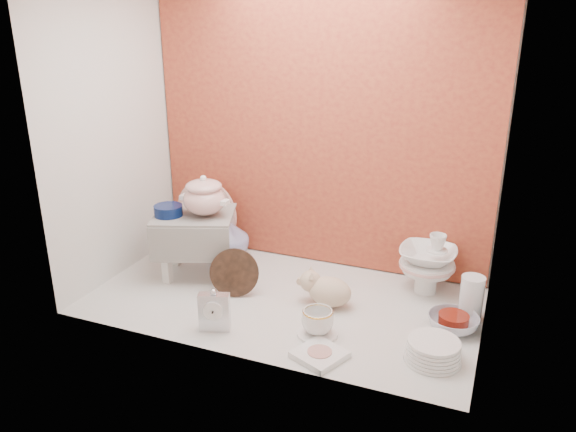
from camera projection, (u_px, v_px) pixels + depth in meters
name	position (u px, v px, depth m)	size (l,w,h in m)	color
ground	(283.00, 300.00, 2.70)	(1.80, 1.80, 0.00)	silver
niche_shell	(297.00, 97.00, 2.54)	(1.86, 1.03, 1.53)	#B8552E
step_stool	(196.00, 244.00, 2.91)	(0.39, 0.34, 0.33)	silver
soup_tureen	(204.00, 195.00, 2.79)	(0.25, 0.25, 0.21)	white
cobalt_bowl	(168.00, 210.00, 2.82)	(0.14, 0.14, 0.05)	#091846
floral_platter	(206.00, 215.00, 3.22)	(0.40, 0.06, 0.40)	white
blue_white_vase	(226.00, 236.00, 3.10)	(0.25, 0.25, 0.26)	white
lacquer_tray	(234.00, 273.00, 2.71)	(0.24, 0.06, 0.23)	black
mantel_clock	(214.00, 310.00, 2.42)	(0.13, 0.05, 0.19)	silver
plush_pig	(330.00, 291.00, 2.62)	(0.26, 0.18, 0.15)	#C5A98B
teacup_saucer	(317.00, 334.00, 2.41)	(0.17, 0.17, 0.01)	white
gold_rim_teacup	(318.00, 321.00, 2.39)	(0.14, 0.14, 0.11)	white
lattice_dish	(320.00, 355.00, 2.25)	(0.18, 0.18, 0.02)	white
dinner_plate_stack	(433.00, 350.00, 2.22)	(0.23, 0.23, 0.09)	white
crystal_bowl	(453.00, 323.00, 2.44)	(0.22, 0.22, 0.07)	silver
clear_glass_vase	(471.00, 298.00, 2.50)	(0.10, 0.10, 0.21)	silver
porcelain_tower	(427.00, 262.00, 2.73)	(0.27, 0.27, 0.31)	white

